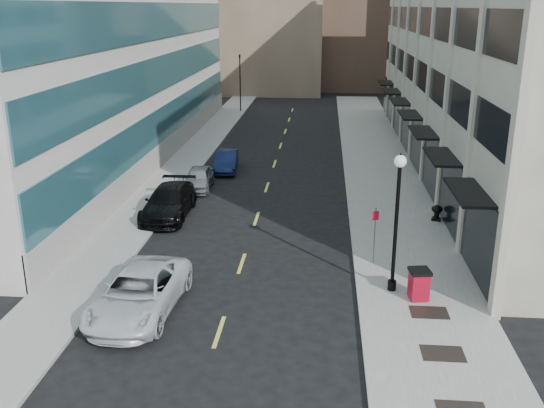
% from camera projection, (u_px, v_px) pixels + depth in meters
% --- Properties ---
extents(ground, '(160.00, 160.00, 0.00)m').
position_uv_depth(ground, '(209.00, 363.00, 19.57)').
color(ground, black).
rests_on(ground, ground).
extents(sidewalk_right, '(5.00, 80.00, 0.15)m').
position_uv_depth(sidewalk_right, '(386.00, 189.00, 37.87)').
color(sidewalk_right, gray).
rests_on(sidewalk_right, ground).
extents(sidewalk_left, '(3.00, 80.00, 0.15)m').
position_uv_depth(sidewalk_left, '(167.00, 184.00, 39.01)').
color(sidewalk_left, gray).
rests_on(sidewalk_left, ground).
extents(building_right, '(15.30, 46.50, 18.25)m').
position_uv_depth(building_right, '(525.00, 37.00, 40.93)').
color(building_right, beige).
rests_on(building_right, ground).
extents(building_left, '(16.14, 46.00, 20.00)m').
position_uv_depth(building_left, '(54.00, 20.00, 43.31)').
color(building_left, beige).
rests_on(building_left, ground).
extents(skyline_tan_far, '(12.00, 14.00, 22.00)m').
position_uv_depth(skyline_tan_far, '(210.00, 5.00, 91.10)').
color(skyline_tan_far, '#92785F').
rests_on(skyline_tan_far, ground).
extents(skyline_stone, '(10.00, 14.00, 20.00)m').
position_uv_depth(skyline_stone, '(440.00, 13.00, 77.44)').
color(skyline_stone, beige).
rests_on(skyline_stone, ground).
extents(grate_mid, '(1.40, 1.00, 0.01)m').
position_uv_depth(grate_mid, '(443.00, 353.00, 19.85)').
color(grate_mid, black).
rests_on(grate_mid, sidewalk_right).
extents(grate_far, '(1.40, 1.00, 0.01)m').
position_uv_depth(grate_far, '(429.00, 312.00, 22.50)').
color(grate_far, black).
rests_on(grate_far, sidewalk_right).
extents(road_centerline, '(0.15, 68.20, 0.01)m').
position_uv_depth(road_centerline, '(262.00, 202.00, 35.66)').
color(road_centerline, '#D8CC4C').
rests_on(road_centerline, ground).
extents(traffic_signal, '(0.66, 0.66, 6.98)m').
position_uv_depth(traffic_signal, '(240.00, 58.00, 63.66)').
color(traffic_signal, black).
rests_on(traffic_signal, ground).
extents(car_white_van, '(3.05, 6.04, 1.64)m').
position_uv_depth(car_white_van, '(139.00, 293.00, 22.58)').
color(car_white_van, silver).
rests_on(car_white_van, ground).
extents(car_black_pickup, '(2.32, 5.66, 1.64)m').
position_uv_depth(car_black_pickup, '(169.00, 202.00, 32.96)').
color(car_black_pickup, black).
rests_on(car_black_pickup, ground).
extents(car_silver_sedan, '(1.86, 4.18, 1.40)m').
position_uv_depth(car_silver_sedan, '(198.00, 178.00, 37.90)').
color(car_silver_sedan, gray).
rests_on(car_silver_sedan, ground).
extents(car_blue_sedan, '(1.85, 4.39, 1.41)m').
position_uv_depth(car_blue_sedan, '(226.00, 161.00, 42.10)').
color(car_blue_sedan, '#111A41').
rests_on(car_blue_sedan, ground).
extents(trash_bin, '(0.88, 0.92, 1.25)m').
position_uv_depth(trash_bin, '(419.00, 283.00, 23.32)').
color(trash_bin, '#A30A20').
rests_on(trash_bin, sidewalk_right).
extents(lamppost, '(0.47, 0.47, 5.67)m').
position_uv_depth(lamppost, '(397.00, 211.00, 23.28)').
color(lamppost, black).
rests_on(lamppost, sidewalk_right).
extents(sign_post, '(0.29, 0.14, 2.57)m').
position_uv_depth(sign_post, '(375.00, 228.00, 26.40)').
color(sign_post, slate).
rests_on(sign_post, sidewalk_right).
extents(urn_planter, '(0.60, 0.60, 0.83)m').
position_uv_depth(urn_planter, '(437.00, 211.00, 32.01)').
color(urn_planter, black).
rests_on(urn_planter, sidewalk_right).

